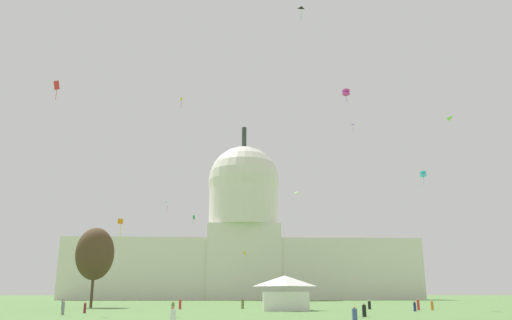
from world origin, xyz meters
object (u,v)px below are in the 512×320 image
at_px(kite_magenta_high, 346,92).
at_px(kite_red_mid, 57,86).
at_px(person_black_near_tree_east, 369,305).
at_px(kite_black_high, 302,8).
at_px(person_olive_lawn_far_right, 243,304).
at_px(kite_turquoise_mid, 168,204).
at_px(person_denim_front_right, 63,305).
at_px(kite_violet_high, 354,126).
at_px(kite_pink_low, 86,242).
at_px(capitol_building, 243,242).
at_px(person_olive_front_left, 173,310).
at_px(kite_yellow_high, 181,101).
at_px(person_red_lawn_far_left, 418,305).
at_px(kite_cyan_mid, 423,174).
at_px(event_tent, 285,293).
at_px(person_orange_near_tree_west, 432,305).
at_px(person_denim_mid_center, 355,316).
at_px(person_white_mid_left, 173,319).
at_px(kite_lime_mid, 446,120).
at_px(person_red_edge_west, 180,304).
at_px(person_grey_mid_right, 63,308).
at_px(person_navy_deep_crowd, 415,307).
at_px(person_black_back_center, 364,311).
at_px(kite_gold_low, 244,253).
at_px(kite_orange_low, 120,223).
at_px(tree_west_far, 95,254).
at_px(kite_white_low, 300,196).
at_px(kite_green_mid, 194,218).
at_px(person_maroon_edge_east, 85,308).

distance_m(kite_magenta_high, kite_red_mid, 53.72).
bearing_deg(person_black_near_tree_east, kite_black_high, 52.56).
relative_size(person_olive_lawn_far_right, kite_turquoise_mid, 0.73).
bearing_deg(kite_magenta_high, person_denim_front_right, -22.37).
xyz_separation_m(kite_violet_high, kite_turquoise_mid, (-56.69, -25.13, -31.09)).
relative_size(person_denim_front_right, kite_pink_low, 0.61).
height_order(capitol_building, person_olive_front_left, capitol_building).
bearing_deg(kite_yellow_high, person_denim_front_right, 67.51).
relative_size(person_red_lawn_far_left, kite_turquoise_mid, 0.78).
bearing_deg(kite_violet_high, kite_cyan_mid, 151.88).
xyz_separation_m(event_tent, person_orange_near_tree_west, (23.53, 0.61, -1.90)).
relative_size(person_olive_lawn_far_right, person_denim_mid_center, 1.08).
distance_m(person_olive_front_left, person_denim_front_right, 31.05).
distance_m(person_white_mid_left, kite_lime_mid, 46.05).
distance_m(person_red_edge_west, person_grey_mid_right, 23.82).
bearing_deg(person_denim_front_right, person_navy_deep_crowd, -19.02).
distance_m(person_navy_deep_crowd, kite_violet_high, 97.45).
relative_size(person_black_back_center, person_denim_mid_center, 0.99).
distance_m(event_tent, kite_red_mid, 48.16).
bearing_deg(kite_yellow_high, kite_gold_low, -131.90).
relative_size(person_olive_lawn_far_right, kite_lime_mid, 1.04).
relative_size(person_navy_deep_crowd, person_red_lawn_far_left, 0.81).
xyz_separation_m(person_orange_near_tree_west, kite_magenta_high, (-9.49, 10.74, 40.60)).
bearing_deg(person_denim_front_right, kite_cyan_mid, -0.75).
relative_size(kite_gold_low, kite_orange_low, 0.33).
height_order(capitol_building, person_red_lawn_far_left, capitol_building).
relative_size(person_red_lawn_far_left, kite_pink_low, 0.62).
height_order(tree_west_far, person_denim_front_right, tree_west_far).
bearing_deg(person_denim_mid_center, kite_magenta_high, -139.61).
distance_m(person_red_lawn_far_left, kite_cyan_mid, 29.66).
bearing_deg(kite_white_low, kite_magenta_high, -47.48).
bearing_deg(person_red_lawn_far_left, event_tent, -53.41).
xyz_separation_m(person_olive_front_left, person_olive_lawn_far_right, (8.79, 28.74, -0.06)).
relative_size(person_denim_mid_center, kite_gold_low, 1.40).
height_order(person_olive_front_left, person_red_lawn_far_left, person_red_lawn_far_left).
height_order(kite_orange_low, kite_green_mid, kite_green_mid).
distance_m(kite_yellow_high, kite_orange_low, 43.15).
xyz_separation_m(person_red_lawn_far_left, kite_yellow_high, (-41.97, 30.47, 45.84)).
height_order(kite_gold_low, kite_cyan_mid, kite_cyan_mid).
distance_m(person_olive_lawn_far_right, kite_green_mid, 77.21).
xyz_separation_m(capitol_building, kite_red_mid, (-32.50, -113.89, 13.11)).
distance_m(person_grey_mid_right, person_maroon_edge_east, 5.21).
bearing_deg(kite_violet_high, kite_green_mid, 57.80).
xyz_separation_m(kite_gold_low, kite_black_high, (9.18, -43.84, 41.79)).
xyz_separation_m(person_navy_deep_crowd, kite_black_high, (-14.78, 6.23, 53.30)).
height_order(event_tent, person_red_lawn_far_left, event_tent).
bearing_deg(kite_lime_mid, kite_orange_low, -107.56).
xyz_separation_m(person_olive_lawn_far_right, kite_green_mid, (-13.95, 71.70, 25.02)).
bearing_deg(kite_cyan_mid, kite_violet_high, -123.79).
relative_size(tree_west_far, kite_orange_low, 4.37).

